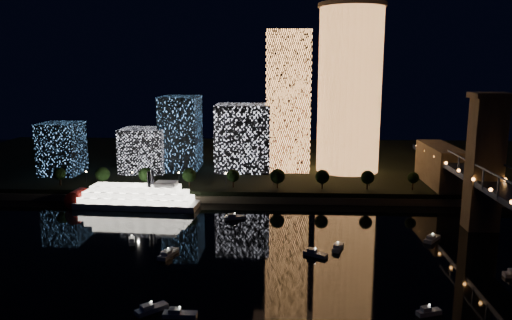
{
  "coord_description": "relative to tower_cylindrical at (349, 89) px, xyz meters",
  "views": [
    {
      "loc": [
        -8.3,
        -130.4,
        59.34
      ],
      "look_at": [
        -17.97,
        55.0,
        24.07
      ],
      "focal_mm": 35.0,
      "sensor_mm": 36.0,
      "label": 1
    }
  ],
  "objects": [
    {
      "name": "motorboats",
      "position": [
        -32.62,
        -119.57,
        -46.69
      ],
      "size": [
        123.93,
        92.39,
        2.78
      ],
      "color": "silver",
      "rests_on": "ground"
    },
    {
      "name": "street_lamps",
      "position": [
        -60.07,
        -34.85,
        -38.49
      ],
      "size": [
        132.7,
        0.7,
        5.65
      ],
      "color": "black",
      "rests_on": "far_bank"
    },
    {
      "name": "tower_rectangular",
      "position": [
        -31.24,
        2.23,
        -6.53
      ],
      "size": [
        22.62,
        22.62,
        71.96
      ],
      "primitive_type": "cube",
      "color": "#FF9D51",
      "rests_on": "far_bank"
    },
    {
      "name": "far_bank",
      "position": [
        -26.07,
        31.15,
        -45.01
      ],
      "size": [
        420.0,
        160.0,
        5.0
      ],
      "primitive_type": "cube",
      "color": "black",
      "rests_on": "ground"
    },
    {
      "name": "esplanade_trees",
      "position": [
        -60.57,
        -40.85,
        -37.04
      ],
      "size": [
        165.36,
        6.76,
        8.88
      ],
      "color": "black",
      "rests_on": "far_bank"
    },
    {
      "name": "riverboat",
      "position": [
        -97.93,
        -58.13,
        -43.19
      ],
      "size": [
        56.47,
        14.97,
        16.83
      ],
      "color": "silver",
      "rests_on": "ground"
    },
    {
      "name": "tower_cylindrical",
      "position": [
        0.0,
        0.0,
        0.0
      ],
      "size": [
        34.0,
        34.0,
        84.76
      ],
      "color": "#FF9D51",
      "rests_on": "far_bank"
    },
    {
      "name": "seawall",
      "position": [
        -26.07,
        -46.85,
        -46.01
      ],
      "size": [
        420.0,
        6.0,
        3.0
      ],
      "primitive_type": "cube",
      "color": "#6B5E4C",
      "rests_on": "ground"
    },
    {
      "name": "ground",
      "position": [
        -26.07,
        -128.85,
        -47.51
      ],
      "size": [
        520.0,
        520.0,
        0.0
      ],
      "primitive_type": "plane",
      "color": "black",
      "rests_on": "ground"
    },
    {
      "name": "midrise_blocks",
      "position": [
        -87.57,
        -4.55,
        -26.3
      ],
      "size": [
        114.76,
        37.81,
        38.58
      ],
      "color": "white",
      "rests_on": "far_bank"
    }
  ]
}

